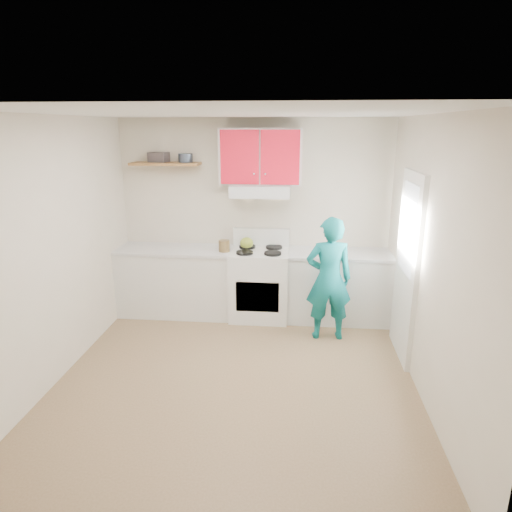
# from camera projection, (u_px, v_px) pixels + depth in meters

# --- Properties ---
(floor) EXTENTS (3.80, 3.80, 0.00)m
(floor) POSITION_uv_depth(u_px,v_px,m) (236.00, 377.00, 4.60)
(floor) COLOR brown
(floor) RESTS_ON ground
(ceiling) EXTENTS (3.60, 3.80, 0.04)m
(ceiling) POSITION_uv_depth(u_px,v_px,m) (233.00, 113.00, 3.87)
(ceiling) COLOR white
(ceiling) RESTS_ON floor
(back_wall) EXTENTS (3.60, 0.04, 2.60)m
(back_wall) POSITION_uv_depth(u_px,v_px,m) (254.00, 217.00, 6.05)
(back_wall) COLOR beige
(back_wall) RESTS_ON floor
(front_wall) EXTENTS (3.60, 0.04, 2.60)m
(front_wall) POSITION_uv_depth(u_px,v_px,m) (186.00, 354.00, 2.42)
(front_wall) COLOR beige
(front_wall) RESTS_ON floor
(left_wall) EXTENTS (0.04, 3.80, 2.60)m
(left_wall) POSITION_uv_depth(u_px,v_px,m) (54.00, 252.00, 4.40)
(left_wall) COLOR beige
(left_wall) RESTS_ON floor
(right_wall) EXTENTS (0.04, 3.80, 2.60)m
(right_wall) POSITION_uv_depth(u_px,v_px,m) (430.00, 262.00, 4.07)
(right_wall) COLOR beige
(right_wall) RESTS_ON floor
(door) EXTENTS (0.05, 0.85, 2.05)m
(door) POSITION_uv_depth(u_px,v_px,m) (407.00, 267.00, 4.82)
(door) COLOR white
(door) RESTS_ON floor
(door_glass) EXTENTS (0.01, 0.55, 0.95)m
(door_glass) POSITION_uv_depth(u_px,v_px,m) (408.00, 229.00, 4.70)
(door_glass) COLOR white
(door_glass) RESTS_ON door
(counter_left) EXTENTS (1.52, 0.60, 0.90)m
(counter_left) POSITION_uv_depth(u_px,v_px,m) (177.00, 281.00, 6.10)
(counter_left) COLOR silver
(counter_left) RESTS_ON floor
(counter_right) EXTENTS (1.32, 0.60, 0.90)m
(counter_right) POSITION_uv_depth(u_px,v_px,m) (338.00, 287.00, 5.90)
(counter_right) COLOR silver
(counter_right) RESTS_ON floor
(stove) EXTENTS (0.76, 0.65, 0.92)m
(stove) POSITION_uv_depth(u_px,v_px,m) (260.00, 284.00, 5.97)
(stove) COLOR white
(stove) RESTS_ON floor
(range_hood) EXTENTS (0.76, 0.44, 0.15)m
(range_hood) POSITION_uv_depth(u_px,v_px,m) (260.00, 191.00, 5.72)
(range_hood) COLOR silver
(range_hood) RESTS_ON back_wall
(upper_cabinets) EXTENTS (1.02, 0.33, 0.70)m
(upper_cabinets) POSITION_uv_depth(u_px,v_px,m) (261.00, 157.00, 5.66)
(upper_cabinets) COLOR red
(upper_cabinets) RESTS_ON back_wall
(shelf) EXTENTS (0.90, 0.30, 0.04)m
(shelf) POSITION_uv_depth(u_px,v_px,m) (166.00, 164.00, 5.81)
(shelf) COLOR brown
(shelf) RESTS_ON back_wall
(books) EXTENTS (0.27, 0.22, 0.13)m
(books) POSITION_uv_depth(u_px,v_px,m) (159.00, 157.00, 5.84)
(books) COLOR #423A3D
(books) RESTS_ON shelf
(tin) EXTENTS (0.20, 0.20, 0.11)m
(tin) POSITION_uv_depth(u_px,v_px,m) (186.00, 158.00, 5.78)
(tin) COLOR #333D4C
(tin) RESTS_ON shelf
(kettle) EXTENTS (0.21, 0.21, 0.15)m
(kettle) POSITION_uv_depth(u_px,v_px,m) (247.00, 243.00, 5.94)
(kettle) COLOR olive
(kettle) RESTS_ON stove
(crock) EXTENTS (0.18, 0.18, 0.17)m
(crock) POSITION_uv_depth(u_px,v_px,m) (224.00, 247.00, 5.79)
(crock) COLOR brown
(crock) RESTS_ON counter_left
(cutting_board) EXTENTS (0.34, 0.26, 0.02)m
(cutting_board) POSITION_uv_depth(u_px,v_px,m) (324.00, 253.00, 5.80)
(cutting_board) COLOR olive
(cutting_board) RESTS_ON counter_right
(silicone_mat) EXTENTS (0.33, 0.29, 0.01)m
(silicone_mat) POSITION_uv_depth(u_px,v_px,m) (371.00, 255.00, 5.74)
(silicone_mat) COLOR #AF1212
(silicone_mat) RESTS_ON counter_right
(person) EXTENTS (0.58, 0.41, 1.50)m
(person) POSITION_uv_depth(u_px,v_px,m) (329.00, 279.00, 5.28)
(person) COLOR #0C696E
(person) RESTS_ON floor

